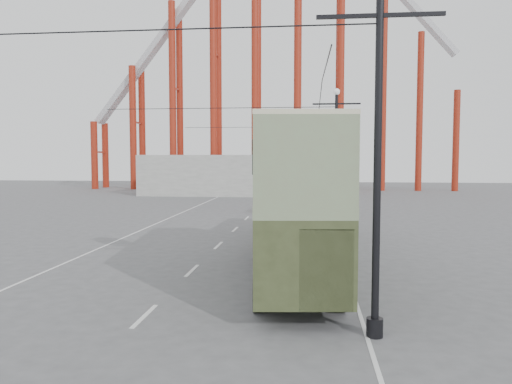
# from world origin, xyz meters

# --- Properties ---
(ground) EXTENTS (160.00, 160.00, 0.00)m
(ground) POSITION_xyz_m (0.00, 0.00, 0.00)
(ground) COLOR #525254
(ground) RESTS_ON ground
(road_markings) EXTENTS (12.52, 120.00, 0.01)m
(road_markings) POSITION_xyz_m (-0.86, 19.70, 0.01)
(road_markings) COLOR silver
(road_markings) RESTS_ON ground
(lamp_post_near) EXTENTS (3.20, 0.44, 10.80)m
(lamp_post_near) POSITION_xyz_m (5.60, -3.00, 7.86)
(lamp_post_near) COLOR black
(lamp_post_near) RESTS_ON ground
(lamp_post_mid) EXTENTS (3.20, 0.44, 9.32)m
(lamp_post_mid) POSITION_xyz_m (5.60, 18.00, 4.68)
(lamp_post_mid) COLOR black
(lamp_post_mid) RESTS_ON ground
(lamp_post_far) EXTENTS (3.20, 0.44, 9.32)m
(lamp_post_far) POSITION_xyz_m (5.60, 40.00, 4.68)
(lamp_post_far) COLOR black
(lamp_post_far) RESTS_ON ground
(lamp_post_distant) EXTENTS (3.20, 0.44, 9.32)m
(lamp_post_distant) POSITION_xyz_m (5.60, 62.00, 4.68)
(lamp_post_distant) COLOR black
(lamp_post_distant) RESTS_ON ground
(roller_coaster) EXTENTS (52.95, 5.00, 55.48)m
(roller_coaster) POSITION_xyz_m (-2.49, 56.89, 22.92)
(roller_coaster) COLOR maroon
(roller_coaster) RESTS_ON ground
(fairground_shed) EXTENTS (22.00, 10.00, 5.00)m
(fairground_shed) POSITION_xyz_m (-6.00, 47.00, 2.50)
(fairground_shed) COLOR gray
(fairground_shed) RESTS_ON ground
(double_decker_bus) EXTENTS (3.95, 11.37, 5.98)m
(double_decker_bus) POSITION_xyz_m (3.19, 2.49, 3.35)
(double_decker_bus) COLOR #343B1F
(double_decker_bus) RESTS_ON ground
(single_decker_green) EXTENTS (3.09, 12.06, 3.39)m
(single_decker_green) POSITION_xyz_m (3.15, 11.09, 1.91)
(single_decker_green) COLOR gray
(single_decker_green) RESTS_ON ground
(single_decker_cream) EXTENTS (3.30, 9.25, 2.81)m
(single_decker_cream) POSITION_xyz_m (3.48, 27.21, 1.59)
(single_decker_cream) COLOR beige
(single_decker_cream) RESTS_ON ground
(pedestrian) EXTENTS (0.74, 0.53, 1.91)m
(pedestrian) POSITION_xyz_m (1.83, 6.70, 0.96)
(pedestrian) COLOR black
(pedestrian) RESTS_ON ground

